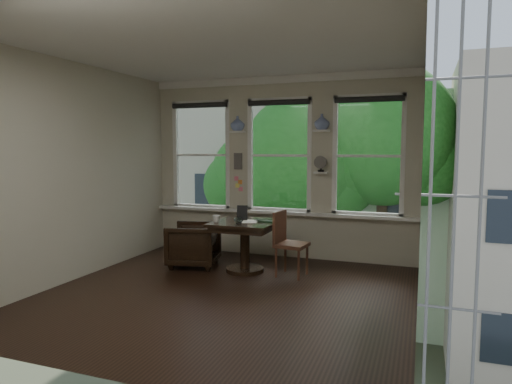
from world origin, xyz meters
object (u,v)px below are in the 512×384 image
at_px(side_chair_right, 292,244).
at_px(mug, 216,219).
at_px(table, 245,247).
at_px(armchair_left, 193,245).
at_px(laptop, 264,221).

bearing_deg(side_chair_right, mug, 107.20).
distance_m(table, mug, 0.60).
bearing_deg(side_chair_right, armchair_left, 96.08).
height_order(table, side_chair_right, side_chair_right).
relative_size(armchair_left, mug, 6.66).
relative_size(table, mug, 8.10).
xyz_separation_m(armchair_left, mug, (0.50, -0.21, 0.47)).
relative_size(armchair_left, laptop, 2.33).
xyz_separation_m(table, armchair_left, (-0.87, 0.01, -0.04)).
bearing_deg(armchair_left, table, 76.06).
height_order(armchair_left, mug, mug).
height_order(armchair_left, side_chair_right, side_chair_right).
bearing_deg(mug, laptop, 18.68).
bearing_deg(side_chair_right, laptop, 94.80).
bearing_deg(side_chair_right, table, 97.13).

